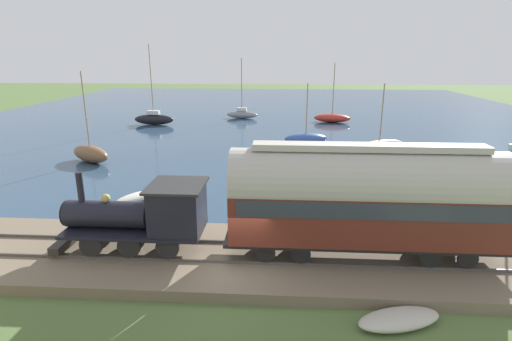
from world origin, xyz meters
name	(u,v)px	position (x,y,z in m)	size (l,w,h in m)	color
ground_plane	(237,275)	(0.00, 0.00, 0.00)	(200.00, 200.00, 0.00)	#516B38
harbor_water	(270,113)	(44.15, 0.00, 0.00)	(80.00, 80.00, 0.01)	#2D4760
rail_embankment	(239,258)	(0.94, 0.00, 0.22)	(5.82, 56.00, 0.56)	#756651
steam_locomotive	(148,213)	(0.94, 3.69, 2.12)	(2.32, 6.19, 3.23)	black
passenger_coach	(365,197)	(0.94, -4.90, 3.03)	(2.48, 10.82, 4.54)	black
sailboat_blue	(306,139)	(23.50, -3.97, 0.57)	(2.37, 4.31, 5.71)	#335199
sailboat_red	(332,118)	(36.38, -7.94, 0.56)	(2.31, 4.68, 7.23)	#B72D23
sailboat_green	(506,194)	(8.01, -14.20, 0.81)	(2.20, 3.75, 9.67)	#236B42
sailboat_gray	(242,114)	(38.78, 3.61, 0.60)	(1.55, 4.24, 7.70)	gray
sailboat_yellow	(379,147)	(19.94, -9.97, 0.66)	(3.70, 5.43, 5.97)	gold
sailboat_brown	(90,154)	(15.97, 13.42, 0.70)	(3.39, 4.24, 7.05)	brown
sailboat_black	(154,119)	(33.22, 13.74, 0.74)	(1.40, 4.85, 9.37)	black
rowboat_far_out	(410,179)	(12.27, -10.31, 0.22)	(1.43, 2.24, 0.42)	beige
rowboat_near_shore	(136,198)	(7.54, 6.72, 0.27)	(2.77, 2.40, 0.53)	beige
beached_dinghy	(399,319)	(-2.68, -5.48, 0.22)	(1.88, 3.00, 0.44)	#B7B2A3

